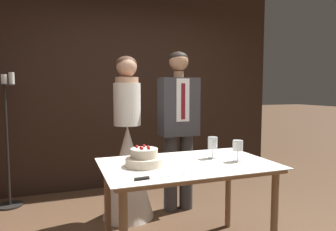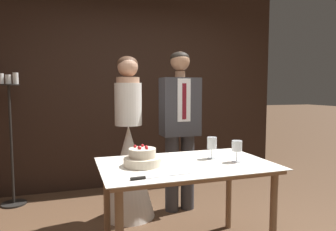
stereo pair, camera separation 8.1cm
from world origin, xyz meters
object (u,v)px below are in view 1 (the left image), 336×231
(wine_glass_near, at_px, (213,144))
(bride, at_px, (128,159))
(cake_knife, at_px, (153,177))
(wine_glass_middle, at_px, (238,147))
(groom, at_px, (178,122))
(candle_stand, at_px, (7,140))
(tiered_cake, at_px, (144,159))
(cake_table, at_px, (187,174))

(wine_glass_near, distance_m, bride, 1.03)
(cake_knife, height_order, wine_glass_middle, wine_glass_middle)
(groom, bearing_deg, candle_stand, 157.66)
(cake_knife, xyz_separation_m, groom, (0.66, 1.21, 0.22))
(wine_glass_middle, bearing_deg, candle_stand, 137.99)
(tiered_cake, distance_m, cake_knife, 0.34)
(wine_glass_near, distance_m, wine_glass_middle, 0.22)
(wine_glass_near, bearing_deg, cake_table, -163.33)
(cake_table, bearing_deg, candle_stand, 132.72)
(candle_stand, bearing_deg, bride, -31.04)
(candle_stand, bearing_deg, wine_glass_middle, -42.01)
(bride, relative_size, groom, 0.96)
(cake_knife, height_order, wine_glass_near, wine_glass_near)
(bride, relative_size, candle_stand, 1.10)
(candle_stand, bearing_deg, wine_glass_near, -41.21)
(wine_glass_near, distance_m, groom, 0.83)
(wine_glass_near, distance_m, candle_stand, 2.38)
(wine_glass_middle, bearing_deg, cake_table, 167.66)
(tiered_cake, relative_size, wine_glass_near, 1.57)
(cake_knife, xyz_separation_m, wine_glass_middle, (0.78, 0.22, 0.11))
(cake_knife, bearing_deg, candle_stand, 115.24)
(cake_table, distance_m, cake_knife, 0.49)
(wine_glass_near, bearing_deg, wine_glass_middle, -50.76)
(cake_table, distance_m, groom, 1.00)
(cake_knife, relative_size, wine_glass_near, 2.35)
(cake_table, height_order, groom, groom)
(cake_knife, distance_m, wine_glass_near, 0.76)
(tiered_cake, height_order, cake_knife, tiered_cake)
(cake_table, bearing_deg, groom, 72.37)
(cake_table, bearing_deg, wine_glass_near, 16.67)
(wine_glass_near, relative_size, bride, 0.11)
(cake_table, relative_size, bride, 0.80)
(cake_knife, bearing_deg, cake_table, 34.09)
(tiered_cake, bearing_deg, wine_glass_near, 5.09)
(wine_glass_near, bearing_deg, tiered_cake, -174.91)
(tiered_cake, bearing_deg, cake_table, -4.18)
(tiered_cake, relative_size, wine_glass_middle, 1.66)
(candle_stand, bearing_deg, cake_knife, -59.66)
(cake_table, bearing_deg, tiered_cake, 175.82)
(cake_table, bearing_deg, cake_knife, -140.81)
(tiered_cake, height_order, bride, bride)
(cake_table, height_order, candle_stand, candle_stand)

